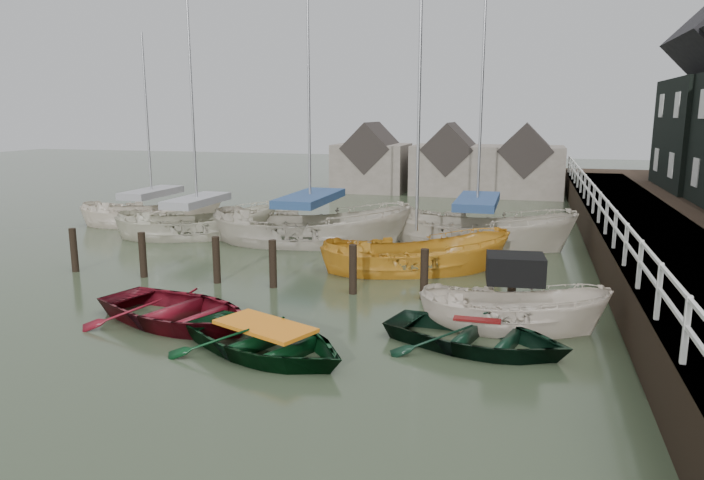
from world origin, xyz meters
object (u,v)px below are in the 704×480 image
(sailboat_c, at_px, (416,270))
(sailboat_e, at_px, (154,223))
(sailboat_b, at_px, (311,242))
(sailboat_d, at_px, (476,243))
(sailboat_a, at_px, (199,235))
(rowboat_red, at_px, (179,324))
(motorboat, at_px, (512,326))
(rowboat_green, at_px, (266,354))
(rowboat_dkgreen, at_px, (476,348))

(sailboat_c, distance_m, sailboat_e, 13.91)
(sailboat_b, xyz_separation_m, sailboat_d, (6.19, 1.47, 0.00))
(sailboat_d, bearing_deg, sailboat_b, 112.16)
(sailboat_b, xyz_separation_m, sailboat_c, (4.67, -3.10, -0.04))
(sailboat_c, height_order, sailboat_d, sailboat_d)
(sailboat_a, distance_m, sailboat_e, 3.97)
(sailboat_b, bearing_deg, rowboat_red, 172.48)
(sailboat_a, relative_size, sailboat_b, 0.88)
(motorboat, height_order, sailboat_d, sailboat_d)
(rowboat_red, xyz_separation_m, rowboat_green, (2.76, -1.19, 0.00))
(rowboat_green, distance_m, sailboat_a, 13.42)
(rowboat_red, height_order, sailboat_e, sailboat_e)
(rowboat_red, xyz_separation_m, motorboat, (7.71, 1.74, 0.09))
(rowboat_green, bearing_deg, sailboat_c, 10.04)
(motorboat, bearing_deg, sailboat_d, 4.10)
(sailboat_a, bearing_deg, rowboat_green, -169.86)
(rowboat_green, distance_m, sailboat_d, 12.88)
(sailboat_a, relative_size, sailboat_d, 0.86)
(rowboat_dkgreen, relative_size, sailboat_a, 0.35)
(rowboat_dkgreen, distance_m, motorboat, 1.56)
(rowboat_green, height_order, motorboat, motorboat)
(rowboat_green, xyz_separation_m, motorboat, (4.95, 2.93, 0.09))
(rowboat_red, height_order, motorboat, motorboat)
(sailboat_d, xyz_separation_m, sailboat_e, (-14.45, 0.56, -0.00))
(rowboat_dkgreen, relative_size, motorboat, 0.90)
(motorboat, bearing_deg, rowboat_dkgreen, 147.20)
(sailboat_b, bearing_deg, sailboat_d, -84.79)
(sailboat_e, bearing_deg, rowboat_green, -163.09)
(rowboat_green, xyz_separation_m, sailboat_c, (1.80, 7.87, 0.02))
(sailboat_b, bearing_deg, sailboat_a, 81.75)
(sailboat_e, bearing_deg, motorboat, -145.72)
(sailboat_a, bearing_deg, rowboat_red, -178.10)
(rowboat_green, bearing_deg, sailboat_b, 37.56)
(sailboat_c, distance_m, sailboat_d, 4.82)
(rowboat_red, bearing_deg, sailboat_e, 52.22)
(rowboat_red, height_order, sailboat_d, sailboat_d)
(rowboat_dkgreen, bearing_deg, sailboat_d, 20.13)
(rowboat_red, distance_m, sailboat_a, 10.98)
(motorboat, distance_m, sailboat_a, 15.01)
(rowboat_red, bearing_deg, motorboat, -60.37)
(rowboat_dkgreen, bearing_deg, motorboat, -11.87)
(rowboat_red, distance_m, sailboat_d, 12.79)
(rowboat_dkgreen, xyz_separation_m, sailboat_d, (-0.92, 10.89, 0.06))
(sailboat_a, bearing_deg, sailboat_b, -115.07)
(motorboat, distance_m, sailboat_b, 11.21)
(sailboat_a, bearing_deg, sailboat_c, -133.09)
(rowboat_dkgreen, bearing_deg, sailboat_e, 68.60)
(motorboat, height_order, sailboat_e, sailboat_e)
(rowboat_green, distance_m, sailboat_b, 11.34)
(rowboat_dkgreen, height_order, sailboat_a, sailboat_a)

